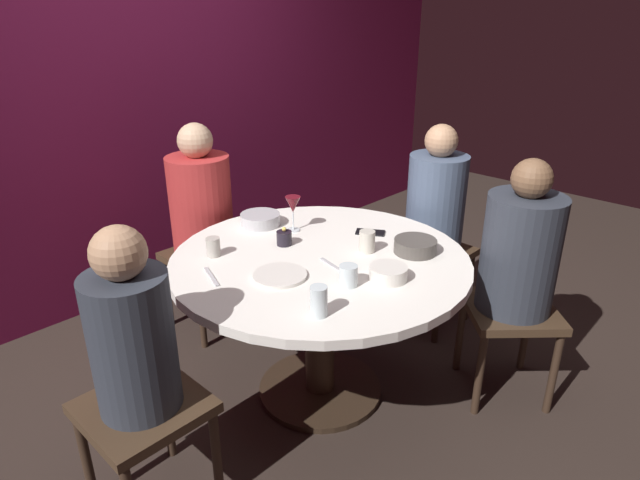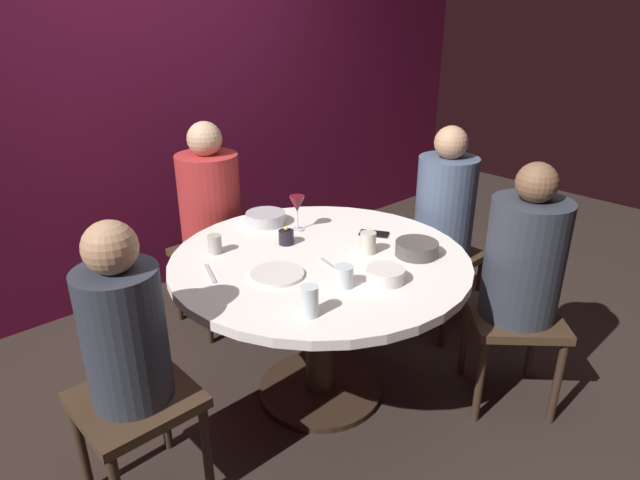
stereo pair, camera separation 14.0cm
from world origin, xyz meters
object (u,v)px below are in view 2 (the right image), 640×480
object	(u,v)px
seated_diner_left	(126,341)
bowl_salad_center	(417,249)
bowl_serving_large	(266,218)
cup_near_candle	(215,244)
dining_table	(320,287)
seated_diner_back	(210,205)
candle_holder	(286,237)
dinner_plate	(277,274)
cup_center_front	(310,301)
bowl_small_white	(385,275)
cell_phone	(374,234)
wine_glass	(297,206)
cup_by_right_diner	(344,276)
cup_by_left_diner	(368,243)
seated_diner_right	(445,209)
seated_diner_front_right	(524,263)

from	to	relation	value
seated_diner_left	bowl_salad_center	size ratio (longest dim) A/B	5.99
bowl_serving_large	cup_near_candle	size ratio (longest dim) A/B	2.35
dining_table	seated_diner_back	size ratio (longest dim) A/B	1.10
bowl_serving_large	seated_diner_left	bearing A→B (deg)	-153.56
candle_holder	cup_near_candle	world-z (taller)	candle_holder
dinner_plate	cup_center_front	size ratio (longest dim) A/B	1.93
dinner_plate	bowl_serving_large	size ratio (longest dim) A/B	1.12
dining_table	bowl_serving_large	bearing A→B (deg)	82.10
dinner_plate	bowl_small_white	size ratio (longest dim) A/B	1.44
seated_diner_left	cup_near_candle	bearing A→B (deg)	30.78
bowl_small_white	seated_diner_back	bearing A→B (deg)	91.57
dinner_plate	cell_phone	distance (m)	0.62
cell_phone	wine_glass	bearing A→B (deg)	-83.15
dining_table	cup_by_right_diner	bearing A→B (deg)	-113.87
wine_glass	cup_by_left_diner	world-z (taller)	wine_glass
seated_diner_left	bowl_salad_center	xyz separation A→B (m)	(1.23, -0.28, 0.06)
seated_diner_right	wine_glass	world-z (taller)	seated_diner_right
dinner_plate	seated_diner_left	bearing A→B (deg)	178.51
seated_diner_front_right	cup_by_left_diner	world-z (taller)	seated_diner_front_right
wine_glass	cup_center_front	world-z (taller)	wine_glass
cup_center_front	cell_phone	bearing A→B (deg)	25.74
cell_phone	bowl_serving_large	world-z (taller)	bowl_serving_large
bowl_small_white	cup_by_right_diner	world-z (taller)	cup_by_right_diner
seated_diner_front_right	cup_by_right_diner	size ratio (longest dim) A/B	13.47
wine_glass	cup_center_front	distance (m)	0.82
seated_diner_front_right	cup_near_candle	size ratio (longest dim) A/B	13.81
cup_by_right_diner	seated_diner_front_right	bearing A→B (deg)	-25.81
seated_diner_left	seated_diner_front_right	size ratio (longest dim) A/B	0.97
cup_by_right_diner	seated_diner_left	bearing A→B (deg)	161.10
seated_diner_left	cup_center_front	world-z (taller)	seated_diner_left
seated_diner_back	candle_holder	xyz separation A→B (m)	(-0.02, -0.69, 0.03)
cell_phone	cup_by_right_diner	bearing A→B (deg)	-1.97
bowl_serving_large	cup_by_left_diner	world-z (taller)	cup_by_left_diner
cell_phone	cup_by_right_diner	distance (m)	0.56
dining_table	bowl_serving_large	distance (m)	0.52
dinner_plate	bowl_small_white	bearing A→B (deg)	-48.99
seated_diner_back	bowl_small_white	world-z (taller)	seated_diner_back
wine_glass	cell_phone	distance (m)	0.40
seated_diner_right	cell_phone	size ratio (longest dim) A/B	8.48
bowl_serving_large	candle_holder	bearing A→B (deg)	-107.64
seated_diner_right	cup_by_left_diner	xyz separation A→B (m)	(-0.75, -0.11, 0.06)
dining_table	bowl_serving_large	size ratio (longest dim) A/B	6.63
bowl_salad_center	bowl_small_white	size ratio (longest dim) A/B	1.23
wine_glass	cup_center_front	bearing A→B (deg)	-127.27
seated_diner_front_right	cup_near_candle	xyz separation A→B (m)	(-0.95, 0.98, 0.05)
dining_table	candle_holder	distance (m)	0.28
seated_diner_left	seated_diner_front_right	distance (m)	1.66
seated_diner_back	cup_by_right_diner	size ratio (longest dim) A/B	13.81
bowl_salad_center	cup_center_front	bearing A→B (deg)	-174.72
seated_diner_left	seated_diner_front_right	bearing A→B (deg)	-22.36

